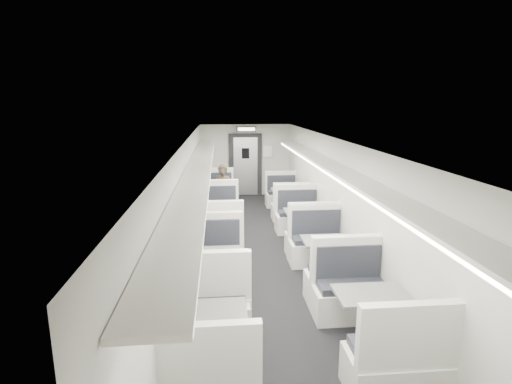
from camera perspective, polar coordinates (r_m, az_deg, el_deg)
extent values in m
cube|color=black|center=(8.07, 1.38, -10.46)|extent=(3.00, 12.00, 0.12)
cube|color=silver|center=(7.45, 1.48, 7.66)|extent=(3.00, 12.00, 0.12)
cube|color=beige|center=(13.59, -1.55, 4.60)|extent=(3.00, 0.12, 2.40)
cube|color=beige|center=(7.64, -10.27, -2.01)|extent=(0.12, 12.00, 2.40)
cube|color=beige|center=(7.99, 12.62, -1.47)|extent=(0.12, 12.00, 2.40)
cube|color=silver|center=(10.56, -5.78, -3.21)|extent=(1.08, 0.60, 0.46)
cube|color=#22262E|center=(10.52, -5.81, -1.70)|extent=(0.96, 0.48, 0.10)
cube|color=silver|center=(10.20, -5.86, -0.38)|extent=(1.08, 0.12, 0.72)
cube|color=silver|center=(12.10, -5.73, -1.15)|extent=(1.08, 0.60, 0.46)
cube|color=#22262E|center=(12.01, -5.76, 0.11)|extent=(0.96, 0.48, 0.10)
cube|color=silver|center=(12.19, -5.78, 1.78)|extent=(1.08, 0.12, 0.72)
cylinder|color=silver|center=(11.30, -5.76, -1.51)|extent=(0.10, 0.10, 0.71)
cylinder|color=silver|center=(11.39, -5.73, -3.16)|extent=(0.37, 0.37, 0.03)
cube|color=slate|center=(11.21, -5.81, 0.44)|extent=(0.90, 0.61, 0.04)
cube|color=silver|center=(8.25, -5.88, -7.70)|extent=(1.15, 0.64, 0.49)
cube|color=#22262E|center=(8.19, -5.93, -5.66)|extent=(1.02, 0.51, 0.11)
cube|color=silver|center=(7.83, -6.00, -4.00)|extent=(1.15, 0.13, 0.76)
cube|color=silver|center=(9.87, -5.80, -4.27)|extent=(1.15, 0.64, 0.49)
cube|color=#22262E|center=(9.75, -5.84, -2.64)|extent=(1.02, 0.51, 0.11)
cube|color=silver|center=(9.93, -5.88, -0.42)|extent=(1.15, 0.13, 0.76)
cylinder|color=silver|center=(9.02, -5.86, -5.05)|extent=(0.11, 0.11, 0.75)
cylinder|color=silver|center=(9.13, -5.81, -7.20)|extent=(0.39, 0.39, 0.03)
cube|color=slate|center=(8.90, -5.92, -2.47)|extent=(0.96, 0.65, 0.04)
cube|color=silver|center=(6.04, -6.08, -15.94)|extent=(1.06, 0.59, 0.45)
cube|color=#22262E|center=(5.94, -6.14, -13.47)|extent=(0.94, 0.47, 0.10)
cube|color=silver|center=(5.59, -6.24, -11.81)|extent=(1.06, 0.12, 0.70)
cube|color=silver|center=(7.45, -5.94, -10.19)|extent=(1.06, 0.59, 0.45)
cube|color=#22262E|center=(7.32, -5.99, -8.29)|extent=(0.94, 0.47, 0.10)
cube|color=silver|center=(7.45, -6.02, -5.46)|extent=(1.06, 0.12, 0.70)
cylinder|color=silver|center=(6.68, -6.02, -11.83)|extent=(0.10, 0.10, 0.69)
cylinder|color=silver|center=(6.83, -5.96, -14.36)|extent=(0.36, 0.36, 0.03)
cube|color=slate|center=(6.53, -6.10, -8.76)|extent=(0.88, 0.60, 0.04)
cube|color=#22262E|center=(4.49, -6.42, -23.37)|extent=(0.89, 0.44, 0.09)
cube|color=silver|center=(4.14, -6.59, -22.08)|extent=(1.00, 0.11, 0.66)
cube|color=silver|center=(5.85, -6.10, -17.10)|extent=(1.00, 0.56, 0.42)
cube|color=#22262E|center=(5.70, -6.17, -14.97)|extent=(0.89, 0.44, 0.09)
cube|color=silver|center=(5.79, -6.20, -11.42)|extent=(1.00, 0.11, 0.66)
cylinder|color=silver|center=(5.16, -6.23, -20.06)|extent=(0.09, 0.09, 0.65)
cylinder|color=silver|center=(5.34, -6.15, -22.88)|extent=(0.34, 0.34, 0.03)
cube|color=slate|center=(4.98, -6.34, -16.54)|extent=(0.83, 0.57, 0.04)
cube|color=silver|center=(10.88, 4.84, -2.85)|extent=(0.97, 0.54, 0.41)
cube|color=#22262E|center=(10.84, 4.84, -1.53)|extent=(0.86, 0.43, 0.09)
cube|color=silver|center=(10.56, 5.08, -0.38)|extent=(0.97, 0.11, 0.64)
cube|color=silver|center=(12.24, 3.68, -1.07)|extent=(0.97, 0.54, 0.41)
cube|color=#22262E|center=(12.16, 3.71, 0.05)|extent=(0.86, 0.43, 0.09)
cube|color=silver|center=(12.32, 3.57, 1.53)|extent=(0.97, 0.11, 0.64)
cylinder|color=silver|center=(11.53, 4.23, -1.38)|extent=(0.09, 0.09, 0.63)
cylinder|color=silver|center=(11.61, 4.21, -2.83)|extent=(0.33, 0.33, 0.03)
cube|color=slate|center=(11.45, 4.26, 0.34)|extent=(0.81, 0.55, 0.04)
cube|color=silver|center=(8.42, 7.98, -7.50)|extent=(1.06, 0.59, 0.45)
cube|color=#22262E|center=(8.35, 7.99, -5.66)|extent=(0.94, 0.47, 0.10)
cube|color=silver|center=(8.03, 8.45, -4.17)|extent=(1.06, 0.12, 0.70)
cube|color=silver|center=(9.86, 5.92, -4.40)|extent=(1.06, 0.59, 0.45)
cube|color=#22262E|center=(9.76, 5.99, -2.91)|extent=(0.94, 0.47, 0.10)
cube|color=silver|center=(9.91, 5.76, -0.85)|extent=(1.06, 0.12, 0.70)
cylinder|color=silver|center=(9.10, 6.89, -5.11)|extent=(0.10, 0.10, 0.69)
cylinder|color=silver|center=(9.20, 6.83, -7.07)|extent=(0.36, 0.36, 0.03)
cube|color=slate|center=(8.99, 6.95, -2.77)|extent=(0.88, 0.60, 0.04)
cube|color=silver|center=(6.63, 12.01, -13.35)|extent=(1.09, 0.61, 0.46)
cube|color=#22262E|center=(6.54, 12.04, -11.01)|extent=(0.97, 0.48, 0.10)
cube|color=silver|center=(6.20, 12.87, -9.31)|extent=(1.09, 0.12, 0.72)
cube|color=silver|center=(8.05, 8.64, -8.44)|extent=(1.09, 0.61, 0.46)
cube|color=#22262E|center=(7.92, 8.76, -6.61)|extent=(0.97, 0.48, 0.10)
cube|color=silver|center=(8.06, 8.40, -3.96)|extent=(1.09, 0.12, 0.72)
cylinder|color=silver|center=(7.28, 10.19, -9.77)|extent=(0.10, 0.10, 0.71)
cylinder|color=silver|center=(7.42, 10.08, -12.20)|extent=(0.37, 0.37, 0.03)
cube|color=slate|center=(7.14, 10.31, -6.84)|extent=(0.90, 0.62, 0.04)
cube|color=silver|center=(5.01, 19.41, -23.22)|extent=(1.09, 0.61, 0.46)
cube|color=#22262E|center=(4.87, 19.51, -20.31)|extent=(0.97, 0.48, 0.10)
cube|color=silver|center=(4.52, 21.20, -18.64)|extent=(1.09, 0.12, 0.72)
cube|color=silver|center=(6.28, 13.17, -14.99)|extent=(1.09, 0.61, 0.46)
cube|color=#22262E|center=(6.12, 13.40, -12.77)|extent=(0.97, 0.48, 0.10)
cube|color=silver|center=(6.22, 12.81, -9.22)|extent=(1.09, 0.12, 0.72)
cylinder|color=silver|center=(5.56, 15.94, -17.58)|extent=(0.10, 0.10, 0.71)
cylinder|color=silver|center=(5.73, 15.72, -20.52)|extent=(0.37, 0.37, 0.03)
cube|color=slate|center=(5.37, 16.21, -13.91)|extent=(0.91, 0.62, 0.04)
imported|color=black|center=(10.55, -4.72, -0.19)|extent=(0.66, 0.55, 1.53)
cube|color=black|center=(10.93, -8.45, 3.27)|extent=(0.02, 1.18, 0.84)
cube|color=black|center=(8.77, -9.19, 0.93)|extent=(0.02, 1.18, 0.84)
cube|color=black|center=(6.64, -10.42, -2.92)|extent=(0.02, 1.18, 0.84)
cube|color=black|center=(4.57, -12.81, -10.34)|extent=(0.02, 1.18, 0.84)
cube|color=silver|center=(7.18, -8.31, 3.00)|extent=(0.46, 10.40, 0.05)
cube|color=white|center=(7.18, -6.70, 2.64)|extent=(0.05, 10.20, 0.04)
cube|color=silver|center=(7.48, 11.38, 3.27)|extent=(0.46, 10.40, 0.05)
cube|color=white|center=(7.43, 9.89, 2.88)|extent=(0.05, 10.20, 0.04)
cube|color=black|center=(13.49, -1.51, 3.90)|extent=(1.10, 0.10, 2.10)
cube|color=silver|center=(13.47, -1.50, 3.67)|extent=(0.80, 0.05, 1.95)
cube|color=black|center=(13.37, -1.50, 5.54)|extent=(0.25, 0.02, 0.35)
cube|color=black|center=(12.87, -1.40, 8.98)|extent=(0.62, 0.10, 0.16)
cube|color=silver|center=(12.81, -1.38, 8.96)|extent=(0.54, 0.02, 0.10)
cube|color=white|center=(13.48, 1.68, 5.82)|extent=(0.32, 0.02, 0.40)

